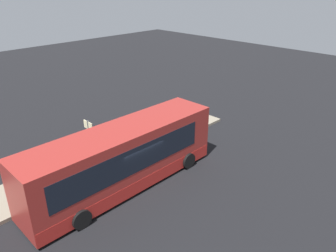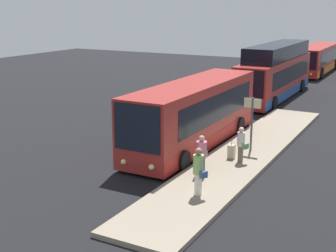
{
  "view_description": "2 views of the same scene",
  "coord_description": "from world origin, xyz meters",
  "px_view_note": "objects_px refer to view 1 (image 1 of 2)",
  "views": [
    {
      "loc": [
        -9.03,
        -11.62,
        9.98
      ],
      "look_at": [
        3.48,
        0.76,
        1.97
      ],
      "focal_mm": 35.0,
      "sensor_mm": 36.0,
      "label": 1
    },
    {
      "loc": [
        20.35,
        9.98,
        6.99
      ],
      "look_at": [
        3.48,
        0.76,
        1.97
      ],
      "focal_mm": 50.0,
      "sensor_mm": 36.0,
      "label": 2
    }
  ],
  "objects_px": {
    "bus_lead": "(122,159)",
    "sign_post": "(89,136)",
    "suitcase": "(117,149)",
    "passenger_boarding": "(165,116)",
    "passenger_waiting": "(152,130)",
    "passenger_with_bags": "(115,137)"
  },
  "relations": [
    {
      "from": "passenger_with_bags",
      "to": "bus_lead",
      "type": "bearing_deg",
      "value": -103.17
    },
    {
      "from": "sign_post",
      "to": "passenger_waiting",
      "type": "bearing_deg",
      "value": -9.47
    },
    {
      "from": "bus_lead",
      "to": "passenger_waiting",
      "type": "height_order",
      "value": "bus_lead"
    },
    {
      "from": "bus_lead",
      "to": "sign_post",
      "type": "xyz_separation_m",
      "value": [
        0.04,
        3.01,
        0.25
      ]
    },
    {
      "from": "bus_lead",
      "to": "sign_post",
      "type": "height_order",
      "value": "bus_lead"
    },
    {
      "from": "suitcase",
      "to": "sign_post",
      "type": "xyz_separation_m",
      "value": [
        -1.58,
        0.38,
        1.35
      ]
    },
    {
      "from": "passenger_boarding",
      "to": "passenger_waiting",
      "type": "relative_size",
      "value": 1.08
    },
    {
      "from": "sign_post",
      "to": "passenger_boarding",
      "type": "bearing_deg",
      "value": 0.93
    },
    {
      "from": "bus_lead",
      "to": "sign_post",
      "type": "distance_m",
      "value": 3.02
    },
    {
      "from": "bus_lead",
      "to": "suitcase",
      "type": "relative_size",
      "value": 12.57
    },
    {
      "from": "bus_lead",
      "to": "passenger_with_bags",
      "type": "relative_size",
      "value": 6.87
    },
    {
      "from": "passenger_waiting",
      "to": "passenger_boarding",
      "type": "bearing_deg",
      "value": -73.53
    },
    {
      "from": "sign_post",
      "to": "suitcase",
      "type": "bearing_deg",
      "value": -13.4
    },
    {
      "from": "bus_lead",
      "to": "passenger_with_bags",
      "type": "bearing_deg",
      "value": 59.44
    },
    {
      "from": "passenger_with_bags",
      "to": "suitcase",
      "type": "relative_size",
      "value": 1.83
    },
    {
      "from": "passenger_boarding",
      "to": "passenger_with_bags",
      "type": "xyz_separation_m",
      "value": [
        -4.31,
        0.07,
        -0.12
      ]
    },
    {
      "from": "passenger_boarding",
      "to": "passenger_waiting",
      "type": "bearing_deg",
      "value": -133.44
    },
    {
      "from": "passenger_boarding",
      "to": "sign_post",
      "type": "distance_m",
      "value": 6.19
    },
    {
      "from": "passenger_boarding",
      "to": "suitcase",
      "type": "height_order",
      "value": "passenger_boarding"
    },
    {
      "from": "passenger_with_bags",
      "to": "sign_post",
      "type": "xyz_separation_m",
      "value": [
        -1.84,
        -0.17,
        0.81
      ]
    },
    {
      "from": "passenger_waiting",
      "to": "passenger_with_bags",
      "type": "xyz_separation_m",
      "value": [
        -2.32,
        0.86,
        -0.03
      ]
    },
    {
      "from": "suitcase",
      "to": "bus_lead",
      "type": "bearing_deg",
      "value": -121.49
    }
  ]
}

